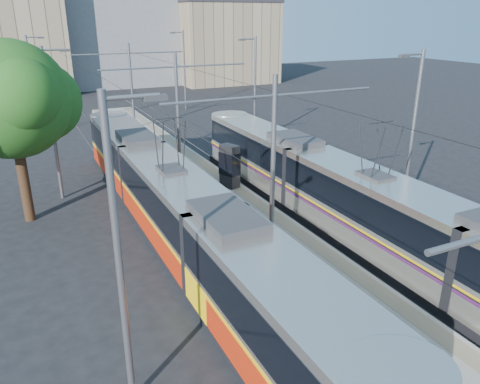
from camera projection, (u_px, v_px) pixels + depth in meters
ground at (406, 360)px, 13.59m from camera, size 160.00×160.00×0.00m
platform at (197, 181)px, 27.86m from camera, size 4.00×50.00×0.30m
tactile_strip_left at (173, 182)px, 27.21m from camera, size 0.70×50.00×0.01m
tactile_strip_right at (219, 175)px, 28.39m from camera, size 0.70×50.00×0.01m
rails at (197, 183)px, 27.90m from camera, size 8.71×70.00×0.03m
tram_left at (173, 205)px, 20.19m from camera, size 2.43×28.42×5.50m
tram_right at (372, 209)px, 19.42m from camera, size 2.43×30.43×5.50m
catenary at (214, 117)px, 23.91m from camera, size 9.20×70.00×7.00m
street_lamps at (172, 103)px, 29.80m from camera, size 15.18×38.22×8.00m
shelter at (230, 165)px, 26.08m from camera, size 0.99×1.25×2.42m
tree at (19, 101)px, 21.23m from camera, size 5.87×5.42×8.52m
building_centre at (117, 23)px, 66.96m from camera, size 18.36×14.28×16.82m
building_right at (224, 42)px, 68.53m from camera, size 14.28×10.20×11.59m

